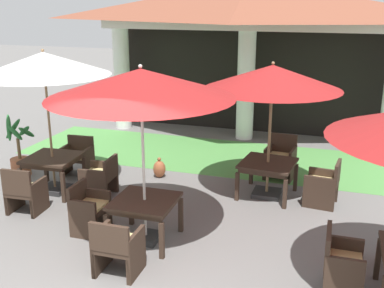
% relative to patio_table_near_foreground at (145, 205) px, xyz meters
% --- Properties ---
extents(background_pavilion, '(8.64, 2.98, 4.19)m').
position_rel_patio_table_near_foreground_xyz_m(background_pavilion, '(0.28, 6.35, 2.66)').
color(background_pavilion, white).
rests_on(background_pavilion, ground).
extents(lawn_strip, '(10.44, 2.75, 0.01)m').
position_rel_patio_table_near_foreground_xyz_m(lawn_strip, '(0.28, 4.48, -0.61)').
color(lawn_strip, '#519347').
rests_on(lawn_strip, ground).
extents(patio_table_near_foreground, '(0.98, 0.98, 0.71)m').
position_rel_patio_table_near_foreground_xyz_m(patio_table_near_foreground, '(0.00, 0.00, 0.00)').
color(patio_table_near_foreground, '#38281E').
rests_on(patio_table_near_foreground, ground).
extents(patio_umbrella_near_foreground, '(2.81, 2.81, 2.83)m').
position_rel_patio_table_near_foreground_xyz_m(patio_umbrella_near_foreground, '(0.00, -0.00, 1.92)').
color(patio_umbrella_near_foreground, '#2D2D2D').
rests_on(patio_umbrella_near_foreground, ground).
extents(patio_chair_near_foreground_west, '(0.51, 0.58, 0.84)m').
position_rel_patio_table_near_foreground_xyz_m(patio_chair_near_foreground_west, '(-1.01, -0.02, -0.21)').
color(patio_chair_near_foreground_west, '#38281E').
rests_on(patio_chair_near_foreground_west, ground).
extents(patio_chair_near_foreground_south, '(0.61, 0.56, 0.87)m').
position_rel_patio_table_near_foreground_xyz_m(patio_chair_near_foreground_south, '(0.02, -1.01, -0.20)').
color(patio_chair_near_foreground_south, '#38281E').
rests_on(patio_chair_near_foreground_south, ground).
extents(patio_table_mid_left, '(1.04, 1.04, 0.74)m').
position_rel_patio_table_near_foreground_xyz_m(patio_table_mid_left, '(-2.56, 1.29, 0.03)').
color(patio_table_mid_left, '#38281E').
rests_on(patio_table_mid_left, ground).
extents(patio_umbrella_mid_left, '(2.50, 2.50, 2.85)m').
position_rel_patio_table_near_foreground_xyz_m(patio_umbrella_mid_left, '(-2.56, 1.29, 1.93)').
color(patio_umbrella_mid_left, '#2D2D2D').
rests_on(patio_umbrella_mid_left, ground).
extents(patio_chair_mid_left_south, '(0.62, 0.58, 0.89)m').
position_rel_patio_table_near_foreground_xyz_m(patio_chair_mid_left_south, '(-2.48, 0.28, -0.22)').
color(patio_chair_mid_left_south, '#38281E').
rests_on(patio_chair_mid_left_south, ground).
extents(patio_chair_mid_left_north, '(0.66, 0.56, 0.83)m').
position_rel_patio_table_near_foreground_xyz_m(patio_chair_mid_left_north, '(-2.63, 2.30, -0.22)').
color(patio_chair_mid_left_north, '#38281E').
rests_on(patio_chair_mid_left_north, ground).
extents(patio_chair_mid_left_east, '(0.63, 0.64, 0.81)m').
position_rel_patio_table_near_foreground_xyz_m(patio_chair_mid_left_east, '(-1.55, 1.36, -0.22)').
color(patio_chair_mid_left_east, '#38281E').
rests_on(patio_chair_mid_left_east, ground).
extents(patio_chair_mid_right_west, '(0.51, 0.63, 0.88)m').
position_rel_patio_table_near_foreground_xyz_m(patio_chair_mid_right_west, '(2.99, -0.50, -0.20)').
color(patio_chair_mid_right_west, '#38281E').
rests_on(patio_chair_mid_right_west, ground).
extents(patio_table_far_back, '(1.09, 1.09, 0.70)m').
position_rel_patio_table_near_foreground_xyz_m(patio_table_far_back, '(1.55, 2.41, -0.01)').
color(patio_table_far_back, '#38281E').
rests_on(patio_table_far_back, ground).
extents(patio_umbrella_far_back, '(2.57, 2.57, 2.64)m').
position_rel_patio_table_near_foreground_xyz_m(patio_umbrella_far_back, '(1.55, 2.41, 1.72)').
color(patio_umbrella_far_back, '#2D2D2D').
rests_on(patio_umbrella_far_back, ground).
extents(patio_chair_far_back_north, '(0.65, 0.64, 0.92)m').
position_rel_patio_table_near_foreground_xyz_m(patio_chair_far_back_north, '(1.66, 3.48, -0.19)').
color(patio_chair_far_back_north, '#38281E').
rests_on(patio_chair_far_back_north, ground).
extents(patio_chair_far_back_east, '(0.63, 0.60, 0.88)m').
position_rel_patio_table_near_foreground_xyz_m(patio_chair_far_back_east, '(2.62, 2.30, -0.22)').
color(patio_chair_far_back_east, '#38281E').
rests_on(patio_chair_far_back_east, ground).
extents(potted_palm_left_edge, '(0.59, 0.56, 1.38)m').
position_rel_patio_table_near_foreground_xyz_m(potted_palm_left_edge, '(-3.79, 1.85, -0.19)').
color(potted_palm_left_edge, '#995638').
rests_on(potted_palm_left_edge, ground).
extents(terracotta_urn, '(0.27, 0.27, 0.45)m').
position_rel_patio_table_near_foreground_xyz_m(terracotta_urn, '(-0.84, 2.68, -0.43)').
color(terracotta_urn, '#9E5633').
rests_on(terracotta_urn, ground).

